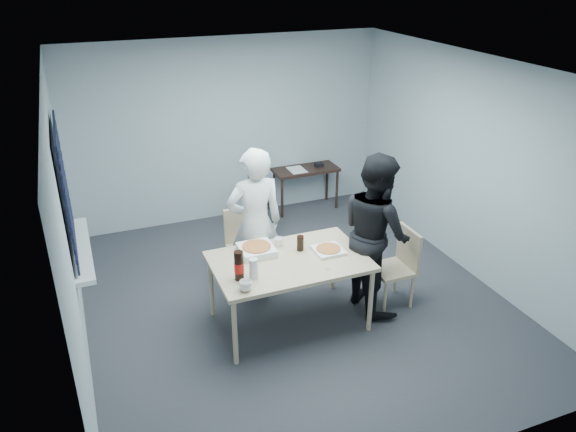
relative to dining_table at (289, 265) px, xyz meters
name	(u,v)px	position (x,y,z in m)	size (l,w,h in m)	color
room	(68,199)	(-1.99, 0.78, 0.74)	(5.00, 5.00, 5.00)	#2C2C31
dining_table	(289,265)	(0.00, 0.00, 0.00)	(1.57, 0.99, 0.76)	#C7AF88
chair_far	(244,240)	(-0.16, 1.03, -0.19)	(0.42, 0.42, 0.89)	#C7AF88
chair_right	(399,262)	(1.28, -0.08, -0.19)	(0.42, 0.42, 0.89)	#C7AF88
person_white	(255,225)	(-0.14, 0.66, 0.18)	(0.65, 0.42, 1.77)	silver
person_black	(376,233)	(0.99, 0.00, 0.18)	(0.86, 0.47, 1.77)	black
side_table	(306,173)	(1.33, 2.66, -0.13)	(0.98, 0.44, 0.65)	black
stool	(261,209)	(0.39, 2.03, -0.30)	(0.37, 0.37, 0.51)	black
backpack	(261,188)	(0.39, 2.02, 0.01)	(0.30, 0.22, 0.42)	slate
pizza_box_a	(257,250)	(-0.26, 0.25, 0.10)	(0.35, 0.35, 0.09)	white
pizza_box_b	(328,250)	(0.44, 0.01, 0.08)	(0.30, 0.30, 0.04)	white
mug_a	(246,286)	(-0.59, -0.38, 0.11)	(0.12, 0.12, 0.10)	white
mug_b	(279,242)	(0.01, 0.32, 0.11)	(0.10, 0.10, 0.09)	white
cola_glass	(300,243)	(0.18, 0.15, 0.14)	(0.07, 0.07, 0.16)	black
soda_bottle	(239,266)	(-0.58, -0.17, 0.20)	(0.09, 0.09, 0.30)	black
plastic_cups	(254,268)	(-0.45, -0.20, 0.16)	(0.09, 0.09, 0.20)	silver
rubber_band	(327,269)	(0.28, -0.32, 0.06)	(0.05, 0.05, 0.00)	red
papers	(297,170)	(1.18, 2.64, -0.05)	(0.24, 0.32, 0.01)	white
black_box	(319,165)	(1.55, 2.66, -0.03)	(0.12, 0.09, 0.05)	black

